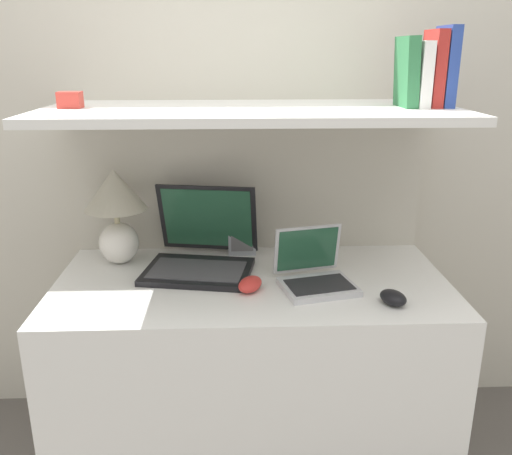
# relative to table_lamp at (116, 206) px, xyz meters

# --- Properties ---
(wall_back) EXTENTS (6.00, 0.05, 2.40)m
(wall_back) POSITION_rel_table_lamp_xyz_m (0.48, 0.21, 0.28)
(wall_back) COLOR beige
(wall_back) RESTS_ON ground_plane
(desk) EXTENTS (1.33, 0.66, 0.71)m
(desk) POSITION_rel_table_lamp_xyz_m (0.48, -0.19, -0.57)
(desk) COLOR white
(desk) RESTS_ON ground_plane
(back_riser) EXTENTS (1.33, 0.04, 1.25)m
(back_riser) POSITION_rel_table_lamp_xyz_m (0.48, 0.16, -0.30)
(back_riser) COLOR beige
(back_riser) RESTS_ON ground_plane
(shelf) EXTENTS (1.33, 0.59, 0.03)m
(shelf) POSITION_rel_table_lamp_xyz_m (0.48, -0.11, 0.34)
(shelf) COLOR white
(shelf) RESTS_ON back_riser
(table_lamp) EXTENTS (0.22, 0.22, 0.35)m
(table_lamp) POSITION_rel_table_lamp_xyz_m (0.00, 0.00, 0.00)
(table_lamp) COLOR white
(table_lamp) RESTS_ON desk
(laptop_large) EXTENTS (0.42, 0.41, 0.28)m
(laptop_large) POSITION_rel_table_lamp_xyz_m (0.30, -0.07, -0.16)
(laptop_large) COLOR black
(laptop_large) RESTS_ON desk
(laptop_small) EXTENTS (0.28, 0.27, 0.19)m
(laptop_small) POSITION_rel_table_lamp_xyz_m (0.69, -0.24, -0.18)
(laptop_small) COLOR silver
(laptop_small) RESTS_ON desk
(computer_mouse) EXTENTS (0.11, 0.13, 0.04)m
(computer_mouse) POSITION_rel_table_lamp_xyz_m (0.47, -0.27, -0.20)
(computer_mouse) COLOR red
(computer_mouse) RESTS_ON desk
(second_mouse) EXTENTS (0.10, 0.11, 0.04)m
(second_mouse) POSITION_rel_table_lamp_xyz_m (0.91, -0.38, -0.20)
(second_mouse) COLOR black
(second_mouse) RESTS_ON desk
(router_box) EXTENTS (0.10, 0.06, 0.13)m
(router_box) POSITION_rel_table_lamp_xyz_m (0.45, 0.07, -0.15)
(router_box) COLOR gray
(router_box) RESTS_ON desk
(book_blue) EXTENTS (0.03, 0.14, 0.25)m
(book_blue) POSITION_rel_table_lamp_xyz_m (1.10, -0.11, 0.48)
(book_blue) COLOR #284293
(book_blue) RESTS_ON shelf
(book_red) EXTENTS (0.04, 0.14, 0.24)m
(book_red) POSITION_rel_table_lamp_xyz_m (1.06, -0.11, 0.47)
(book_red) COLOR #A82823
(book_red) RESTS_ON shelf
(book_white) EXTENTS (0.04, 0.16, 0.20)m
(book_white) POSITION_rel_table_lamp_xyz_m (1.02, -0.11, 0.46)
(book_white) COLOR silver
(book_white) RESTS_ON shelf
(book_green) EXTENTS (0.05, 0.15, 0.22)m
(book_green) POSITION_rel_table_lamp_xyz_m (0.98, -0.11, 0.46)
(book_green) COLOR #2D7042
(book_green) RESTS_ON shelf
(shelf_gadget) EXTENTS (0.07, 0.06, 0.05)m
(shelf_gadget) POSITION_rel_table_lamp_xyz_m (-0.09, -0.11, 0.38)
(shelf_gadget) COLOR #CC3D33
(shelf_gadget) RESTS_ON shelf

